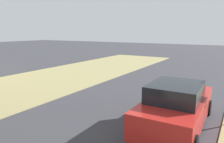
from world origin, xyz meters
TOP-DOWN VIEW (x-y plane):
  - parked_sedan_red at (2.18, 11.35)m, footprint 2.02×4.44m

SIDE VIEW (x-z plane):
  - parked_sedan_red at x=2.18m, z-range -0.06..1.51m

